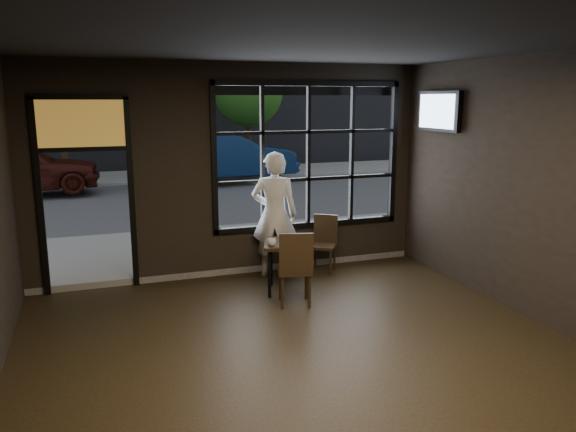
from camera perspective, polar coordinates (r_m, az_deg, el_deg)
name	(u,v)px	position (r m, az deg, el deg)	size (l,w,h in m)	color
floor	(325,378)	(5.74, 3.76, -16.06)	(6.00, 7.00, 0.02)	black
ceiling	(330,35)	(5.10, 4.27, 17.85)	(6.00, 7.00, 0.02)	black
window_frame	(308,156)	(8.81, 2.08, 6.14)	(3.06, 0.12, 2.28)	black
stained_transom	(81,123)	(8.15, -20.28, 8.85)	(1.20, 0.06, 0.70)	orange
street_asphalt	(132,154)	(28.84, -15.56, 6.04)	(60.00, 41.00, 0.04)	#545456
cafe_table	(289,267)	(7.91, 0.07, -5.18)	(0.66, 0.66, 0.72)	black
chair_near	(295,267)	(7.39, 0.67, -5.23)	(0.44, 0.44, 1.01)	black
chair_window	(323,244)	(8.80, 3.59, -2.88)	(0.38, 0.38, 0.88)	black
man	(275,214)	(8.50, -1.38, 0.17)	(0.70, 0.46, 1.91)	silver
hotdog	(289,238)	(7.94, 0.13, -2.23)	(0.20, 0.08, 0.06)	tan
cup	(272,242)	(7.63, -1.68, -2.67)	(0.12, 0.12, 0.10)	silver
tv	(439,111)	(8.78, 15.11, 10.24)	(0.11, 1.01, 0.59)	black
navy_car	(223,157)	(18.04, -6.57, 6.02)	(1.63, 4.67, 1.54)	#0C2348
maroon_car	(15,167)	(17.11, -25.97, 4.50)	(1.76, 4.37, 1.49)	#3F120C
tree_left	(59,83)	(19.20, -22.26, 12.36)	(2.61, 2.61, 4.45)	#332114
tree_right	(248,93)	(20.05, -4.05, 12.40)	(2.40, 2.40, 4.09)	#332114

